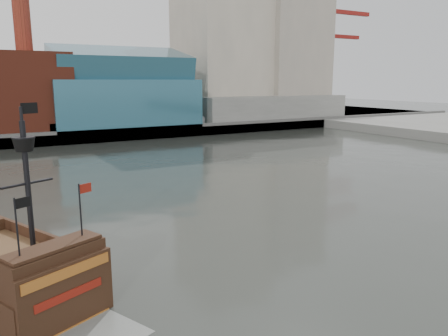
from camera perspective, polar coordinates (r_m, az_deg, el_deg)
ground at (r=31.07m, az=8.35°, el=-11.20°), size 400.00×400.00×0.00m
promenade_far at (r=116.33m, az=-20.86°, el=5.29°), size 220.00×60.00×2.00m
seawall at (r=87.44m, az=-17.76°, el=3.91°), size 220.00×1.00×2.60m
skyline at (r=110.20m, az=-18.32°, el=17.45°), size 149.00×45.00×62.00m
crane_a at (r=142.41m, az=13.38°, el=14.01°), size 22.50×4.00×32.25m
crane_b at (r=156.13m, az=13.40°, el=12.45°), size 19.10×4.00×26.25m
pirate_ship at (r=28.31m, az=-26.69°, el=-12.24°), size 10.93×16.83×12.17m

